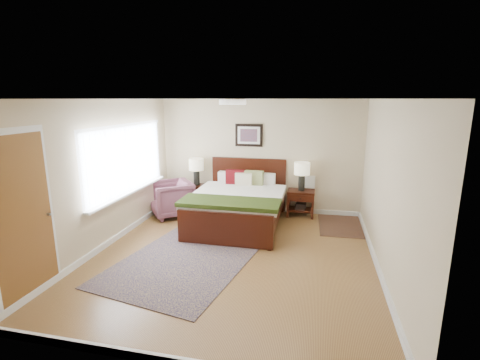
{
  "coord_description": "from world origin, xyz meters",
  "views": [
    {
      "loc": [
        1.25,
        -5.12,
        2.5
      ],
      "look_at": [
        -0.1,
        0.95,
        1.05
      ],
      "focal_mm": 26.0,
      "sensor_mm": 36.0,
      "label": 1
    }
  ],
  "objects": [
    {
      "name": "floor",
      "position": [
        0.0,
        0.0,
        0.0
      ],
      "size": [
        5.0,
        5.0,
        0.0
      ],
      "primitive_type": "plane",
      "color": "olive",
      "rests_on": "ground"
    },
    {
      "name": "back_wall",
      "position": [
        0.0,
        2.5,
        1.25
      ],
      "size": [
        4.5,
        0.04,
        2.5
      ],
      "primitive_type": "cube",
      "color": "#C4B38E",
      "rests_on": "ground"
    },
    {
      "name": "front_wall",
      "position": [
        0.0,
        -2.5,
        1.25
      ],
      "size": [
        4.5,
        0.04,
        2.5
      ],
      "primitive_type": "cube",
      "color": "#C4B38E",
      "rests_on": "ground"
    },
    {
      "name": "left_wall",
      "position": [
        -2.25,
        0.0,
        1.25
      ],
      "size": [
        0.04,
        5.0,
        2.5
      ],
      "primitive_type": "cube",
      "color": "#C4B38E",
      "rests_on": "ground"
    },
    {
      "name": "right_wall",
      "position": [
        2.25,
        0.0,
        1.25
      ],
      "size": [
        0.04,
        5.0,
        2.5
      ],
      "primitive_type": "cube",
      "color": "#C4B38E",
      "rests_on": "ground"
    },
    {
      "name": "ceiling",
      "position": [
        0.0,
        0.0,
        2.5
      ],
      "size": [
        4.5,
        5.0,
        0.02
      ],
      "primitive_type": "cube",
      "color": "white",
      "rests_on": "back_wall"
    },
    {
      "name": "window",
      "position": [
        -2.2,
        0.7,
        1.38
      ],
      "size": [
        0.11,
        2.72,
        1.32
      ],
      "color": "silver",
      "rests_on": "left_wall"
    },
    {
      "name": "door",
      "position": [
        -2.23,
        -1.75,
        1.07
      ],
      "size": [
        0.06,
        1.0,
        2.18
      ],
      "color": "silver",
      "rests_on": "ground"
    },
    {
      "name": "ceil_fixture",
      "position": [
        0.0,
        0.0,
        2.47
      ],
      "size": [
        0.44,
        0.44,
        0.08
      ],
      "color": "white",
      "rests_on": "ceiling"
    },
    {
      "name": "bed",
      "position": [
        -0.23,
        1.41,
        0.55
      ],
      "size": [
        1.81,
        2.2,
        1.19
      ],
      "color": "#371108",
      "rests_on": "ground"
    },
    {
      "name": "wall_art",
      "position": [
        -0.23,
        2.47,
        1.72
      ],
      "size": [
        0.62,
        0.05,
        0.5
      ],
      "color": "black",
      "rests_on": "back_wall"
    },
    {
      "name": "nightstand_left",
      "position": [
        -1.41,
        2.25,
        0.45
      ],
      "size": [
        0.48,
        0.43,
        0.57
      ],
      "color": "#371108",
      "rests_on": "ground"
    },
    {
      "name": "nightstand_right",
      "position": [
        0.97,
        2.26,
        0.35
      ],
      "size": [
        0.58,
        0.43,
        0.57
      ],
      "color": "#371108",
      "rests_on": "ground"
    },
    {
      "name": "lamp_left",
      "position": [
        -1.41,
        2.27,
        0.99
      ],
      "size": [
        0.33,
        0.33,
        0.61
      ],
      "color": "black",
      "rests_on": "nightstand_left"
    },
    {
      "name": "lamp_right",
      "position": [
        0.97,
        2.27,
        1.0
      ],
      "size": [
        0.33,
        0.33,
        0.61
      ],
      "color": "black",
      "rests_on": "nightstand_right"
    },
    {
      "name": "armchair",
      "position": [
        -1.79,
        1.66,
        0.39
      ],
      "size": [
        1.17,
        1.17,
        0.77
      ],
      "primitive_type": "imported",
      "rotation": [
        0.0,
        0.0,
        -0.92
      ],
      "color": "brown",
      "rests_on": "ground"
    },
    {
      "name": "rug_persian",
      "position": [
        -0.69,
        -0.36,
        0.01
      ],
      "size": [
        2.31,
        2.92,
        0.01
      ],
      "primitive_type": "cube",
      "rotation": [
        0.0,
        0.0,
        -0.19
      ],
      "color": "#0D0B38",
      "rests_on": "ground"
    },
    {
      "name": "rug_navy",
      "position": [
        1.8,
        1.8,
        0.01
      ],
      "size": [
        0.9,
        1.31,
        0.01
      ],
      "primitive_type": "cube",
      "rotation": [
        0.0,
        0.0,
        0.03
      ],
      "color": "black",
      "rests_on": "ground"
    }
  ]
}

